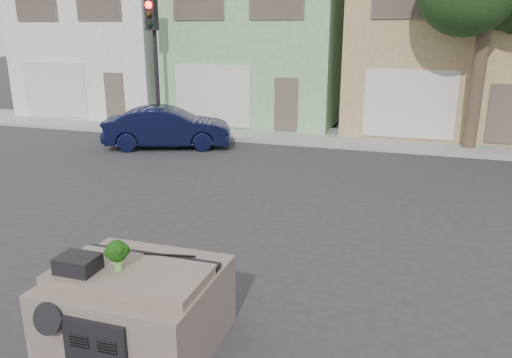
% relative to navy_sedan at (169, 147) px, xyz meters
% --- Properties ---
extents(ground_plane, '(120.00, 120.00, 0.00)m').
position_rel_navy_sedan_xyz_m(ground_plane, '(4.99, -7.42, 0.00)').
color(ground_plane, '#303033').
rests_on(ground_plane, ground).
extents(sidewalk, '(40.00, 3.00, 0.15)m').
position_rel_navy_sedan_xyz_m(sidewalk, '(4.99, 3.08, 0.07)').
color(sidewalk, gray).
rests_on(sidewalk, ground).
extents(townhouse_white, '(7.20, 8.20, 7.55)m').
position_rel_navy_sedan_xyz_m(townhouse_white, '(-6.01, 7.08, 3.77)').
color(townhouse_white, white).
rests_on(townhouse_white, ground).
extents(townhouse_mint, '(7.20, 8.20, 7.55)m').
position_rel_navy_sedan_xyz_m(townhouse_mint, '(1.49, 7.08, 3.77)').
color(townhouse_mint, '#85B582').
rests_on(townhouse_mint, ground).
extents(townhouse_tan, '(7.20, 8.20, 7.55)m').
position_rel_navy_sedan_xyz_m(townhouse_tan, '(8.99, 7.08, 3.77)').
color(townhouse_tan, tan).
rests_on(townhouse_tan, ground).
extents(navy_sedan, '(4.57, 2.91, 1.42)m').
position_rel_navy_sedan_xyz_m(navy_sedan, '(0.00, 0.00, 0.00)').
color(navy_sedan, black).
rests_on(navy_sedan, ground).
extents(traffic_signal, '(0.40, 0.40, 5.10)m').
position_rel_navy_sedan_xyz_m(traffic_signal, '(-1.51, 2.08, 2.55)').
color(traffic_signal, black).
rests_on(traffic_signal, ground).
extents(tree_near, '(4.40, 4.00, 8.50)m').
position_rel_navy_sedan_xyz_m(tree_near, '(9.99, 2.38, 4.25)').
color(tree_near, '#1C3716').
rests_on(tree_near, ground).
extents(car_dashboard, '(2.00, 1.80, 1.12)m').
position_rel_navy_sedan_xyz_m(car_dashboard, '(4.99, -10.42, 0.56)').
color(car_dashboard, '#726259').
rests_on(car_dashboard, ground).
extents(instrument_hump, '(0.48, 0.38, 0.20)m').
position_rel_navy_sedan_xyz_m(instrument_hump, '(4.41, -10.77, 1.22)').
color(instrument_hump, black).
rests_on(instrument_hump, car_dashboard).
extents(wiper_arm, '(0.69, 0.15, 0.02)m').
position_rel_navy_sedan_xyz_m(wiper_arm, '(5.27, -10.04, 1.13)').
color(wiper_arm, black).
rests_on(wiper_arm, car_dashboard).
extents(broccoli, '(0.46, 0.46, 0.40)m').
position_rel_navy_sedan_xyz_m(broccoli, '(4.85, -10.59, 1.32)').
color(broccoli, '#103309').
rests_on(broccoli, car_dashboard).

